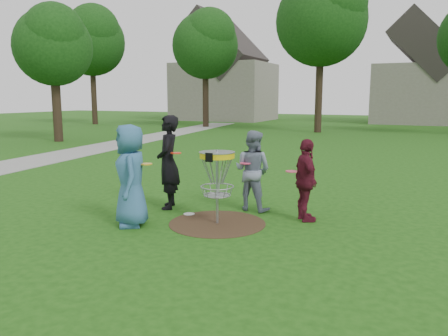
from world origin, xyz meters
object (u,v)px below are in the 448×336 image
at_px(player_blue, 131,176).
at_px(player_maroon, 306,180).
at_px(player_black, 168,162).
at_px(disc_golf_basket, 217,169).
at_px(player_grey, 252,171).

bearing_deg(player_blue, player_maroon, 81.35).
bearing_deg(player_black, player_maroon, 68.72).
bearing_deg(player_black, player_blue, -23.56).
bearing_deg(disc_golf_basket, player_black, 156.60).
bearing_deg(player_grey, player_maroon, 171.46).
bearing_deg(player_grey, disc_golf_basket, 86.99).
bearing_deg(player_grey, player_blue, 58.59).
distance_m(player_black, disc_golf_basket, 1.56).
xyz_separation_m(player_grey, player_maroon, (1.20, -0.35, -0.05)).
distance_m(player_maroon, disc_golf_basket, 1.69).
relative_size(player_grey, player_maroon, 1.06).
xyz_separation_m(player_blue, player_grey, (1.59, 1.97, -0.10)).
relative_size(player_maroon, disc_golf_basket, 1.13).
height_order(player_blue, player_maroon, player_blue).
relative_size(player_blue, player_black, 0.95).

